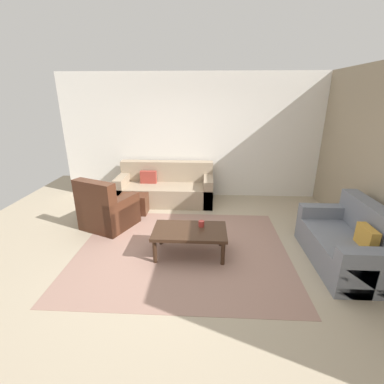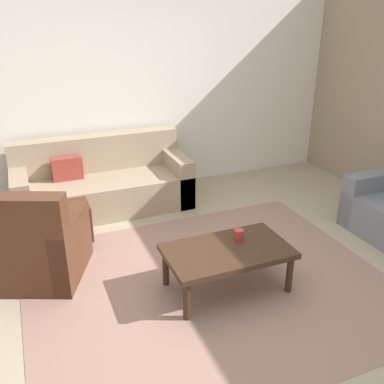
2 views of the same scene
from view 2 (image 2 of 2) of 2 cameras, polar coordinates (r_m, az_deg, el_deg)
name	(u,v)px [view 2 (image 2 of 2)]	position (r m, az deg, el deg)	size (l,w,h in m)	color
ground_plane	(210,285)	(4.04, 2.38, -12.27)	(8.00, 8.00, 0.00)	tan
rear_partition	(129,87)	(5.82, -8.36, 13.68)	(6.00, 0.12, 2.80)	silver
area_rug	(210,284)	(4.03, 2.38, -12.22)	(3.26, 2.71, 0.01)	#977264
couch_main	(102,184)	(5.54, -11.96, 1.03)	(2.12, 0.89, 0.88)	gray
armchair_leather	(35,250)	(4.21, -20.24, -7.29)	(1.05, 1.05, 0.95)	#4C2819
ottoman	(63,220)	(4.94, -16.86, -3.55)	(0.56, 0.56, 0.40)	#4C2819
coffee_table	(227,254)	(3.81, 4.75, -8.22)	(1.10, 0.64, 0.41)	#382316
cup	(239,234)	(3.93, 6.26, -5.66)	(0.09, 0.09, 0.09)	#B2332D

